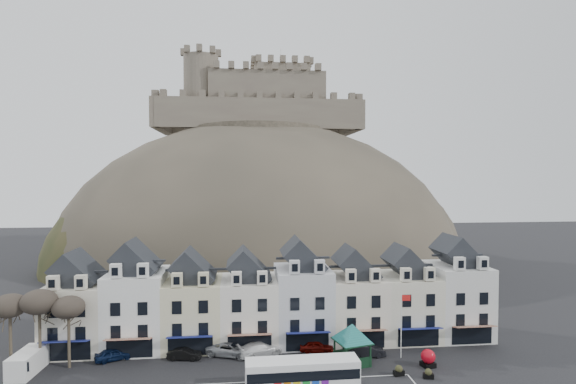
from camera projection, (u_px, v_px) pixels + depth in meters
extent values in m
cube|color=silver|center=(79.00, 316.00, 54.06)|extent=(6.80, 8.00, 8.00)
cube|color=black|center=(79.00, 273.00, 53.87)|extent=(6.80, 5.76, 2.80)
cube|color=silver|center=(53.00, 283.00, 50.15)|extent=(1.20, 0.80, 1.60)
cube|color=silver|center=(81.00, 282.00, 50.46)|extent=(1.20, 0.80, 1.60)
cube|color=black|center=(67.00, 351.00, 50.15)|extent=(5.10, 0.06, 2.20)
cube|color=navy|center=(64.00, 341.00, 49.44)|extent=(5.10, 1.29, 0.43)
cube|color=white|center=(137.00, 309.00, 54.74)|extent=(6.80, 8.00, 9.20)
cube|color=black|center=(137.00, 262.00, 54.53)|extent=(6.80, 5.76, 2.80)
cube|color=white|center=(116.00, 271.00, 50.81)|extent=(1.20, 0.80, 1.60)
cube|color=white|center=(143.00, 270.00, 51.11)|extent=(1.20, 0.80, 1.60)
cube|color=black|center=(129.00, 348.00, 50.85)|extent=(5.10, 0.06, 2.20)
cube|color=maroon|center=(128.00, 339.00, 50.14)|extent=(5.10, 1.29, 0.43)
cube|color=beige|center=(194.00, 312.00, 55.46)|extent=(6.80, 8.00, 8.00)
cube|color=black|center=(194.00, 270.00, 55.27)|extent=(6.80, 5.76, 2.80)
cube|color=beige|center=(177.00, 280.00, 51.55)|extent=(1.20, 0.80, 1.60)
cube|color=beige|center=(203.00, 279.00, 51.86)|extent=(1.20, 0.80, 1.60)
cube|color=black|center=(190.00, 346.00, 51.55)|extent=(5.10, 0.06, 2.20)
cube|color=navy|center=(190.00, 337.00, 50.84)|extent=(5.10, 1.29, 0.43)
cube|color=white|center=(249.00, 310.00, 56.16)|extent=(6.80, 8.00, 8.00)
cube|color=black|center=(249.00, 269.00, 55.97)|extent=(6.80, 5.76, 2.80)
cube|color=white|center=(237.00, 279.00, 52.25)|extent=(1.20, 0.80, 1.60)
cube|color=white|center=(262.00, 278.00, 52.56)|extent=(1.20, 0.80, 1.60)
cube|color=black|center=(250.00, 344.00, 52.25)|extent=(5.10, 0.06, 2.20)
cube|color=maroon|center=(250.00, 335.00, 51.54)|extent=(5.10, 1.29, 0.43)
cube|color=silver|center=(303.00, 304.00, 56.84)|extent=(6.80, 8.00, 9.20)
cube|color=black|center=(303.00, 259.00, 56.62)|extent=(6.80, 5.76, 2.80)
cube|color=silver|center=(294.00, 267.00, 52.90)|extent=(1.20, 0.80, 1.60)
cube|color=silver|center=(319.00, 267.00, 53.21)|extent=(1.20, 0.80, 1.60)
cube|color=black|center=(307.00, 341.00, 52.95)|extent=(5.10, 0.06, 2.20)
cube|color=navy|center=(308.00, 333.00, 52.24)|extent=(5.10, 1.29, 0.43)
cube|color=silver|center=(355.00, 307.00, 57.56)|extent=(6.80, 8.00, 8.00)
cube|color=black|center=(356.00, 267.00, 57.37)|extent=(6.80, 5.76, 2.80)
cube|color=silver|center=(351.00, 276.00, 53.65)|extent=(1.20, 0.80, 1.60)
cube|color=silver|center=(375.00, 275.00, 53.95)|extent=(1.20, 0.80, 1.60)
cube|color=black|center=(364.00, 339.00, 53.65)|extent=(5.10, 0.06, 2.20)
cube|color=maroon|center=(365.00, 331.00, 52.94)|extent=(5.10, 1.29, 0.43)
cube|color=silver|center=(406.00, 306.00, 58.26)|extent=(6.80, 8.00, 8.00)
cube|color=black|center=(407.00, 266.00, 58.07)|extent=(6.80, 5.76, 2.80)
cube|color=silver|center=(406.00, 275.00, 54.35)|extent=(1.20, 0.80, 1.60)
cube|color=silver|center=(430.00, 274.00, 54.65)|extent=(1.20, 0.80, 1.60)
cube|color=black|center=(418.00, 337.00, 54.35)|extent=(5.10, 0.06, 2.20)
cube|color=navy|center=(421.00, 329.00, 53.64)|extent=(5.10, 1.29, 0.43)
cube|color=silver|center=(457.00, 300.00, 58.93)|extent=(6.80, 8.00, 9.20)
cube|color=black|center=(457.00, 256.00, 58.72)|extent=(6.80, 5.76, 2.80)
cube|color=silver|center=(459.00, 264.00, 55.00)|extent=(1.20, 0.80, 1.60)
cube|color=silver|center=(483.00, 263.00, 55.31)|extent=(1.20, 0.80, 1.60)
cube|color=black|center=(472.00, 335.00, 55.05)|extent=(5.10, 0.06, 2.20)
cube|color=maroon|center=(475.00, 327.00, 54.33)|extent=(5.10, 1.29, 0.43)
ellipsoid|color=#37332A|center=(259.00, 261.00, 110.33)|extent=(96.00, 76.00, 68.00)
ellipsoid|color=#262E17|center=(164.00, 267.00, 102.10)|extent=(52.00, 44.00, 42.00)
ellipsoid|color=#37332A|center=(351.00, 256.00, 116.78)|extent=(56.00, 48.00, 46.00)
ellipsoid|color=#262E17|center=(243.00, 273.00, 96.00)|extent=(40.00, 28.00, 28.00)
ellipsoid|color=#37332A|center=(307.00, 270.00, 99.43)|extent=(36.00, 28.00, 24.00)
cylinder|color=#37332A|center=(259.00, 134.00, 109.20)|extent=(30.00, 30.00, 3.00)
cube|color=brown|center=(260.00, 113.00, 105.06)|extent=(48.00, 2.20, 7.00)
cube|color=brown|center=(257.00, 123.00, 124.94)|extent=(48.00, 2.20, 7.00)
cube|color=brown|center=(162.00, 117.00, 112.54)|extent=(2.20, 22.00, 7.00)
cube|color=brown|center=(350.00, 120.00, 117.47)|extent=(2.20, 22.00, 7.00)
cube|color=brown|center=(266.00, 97.00, 115.01)|extent=(28.00, 18.00, 10.00)
cube|color=brown|center=(281.00, 93.00, 117.35)|extent=(14.00, 12.00, 13.00)
cylinder|color=brown|center=(201.00, 93.00, 109.39)|extent=(8.40, 8.40, 18.00)
cylinder|color=silver|center=(281.00, 58.00, 117.03)|extent=(0.16, 0.16, 5.00)
cylinder|color=#332A20|center=(11.00, 344.00, 48.10)|extent=(0.32, 0.32, 5.74)
ellipsoid|color=#383028|center=(10.00, 306.00, 47.95)|extent=(3.61, 3.61, 2.54)
cylinder|color=#332A20|center=(40.00, 341.00, 48.40)|extent=(0.32, 0.32, 6.02)
ellipsoid|color=#383028|center=(39.00, 302.00, 48.25)|extent=(3.78, 3.78, 2.67)
cylinder|color=#332A20|center=(69.00, 343.00, 48.72)|extent=(0.32, 0.32, 5.46)
ellipsoid|color=#383028|center=(68.00, 307.00, 48.58)|extent=(3.43, 3.43, 2.42)
cube|color=white|center=(302.00, 372.00, 43.49)|extent=(11.05, 2.66, 2.52)
cube|color=black|center=(302.00, 371.00, 43.48)|extent=(10.84, 2.74, 0.95)
cube|color=white|center=(302.00, 361.00, 43.45)|extent=(10.83, 2.56, 0.25)
cube|color=orange|center=(357.00, 360.00, 44.09)|extent=(0.08, 1.20, 0.28)
cylinder|color=black|center=(333.00, 379.00, 45.05)|extent=(0.97, 0.33, 0.96)
cylinder|color=black|center=(265.00, 383.00, 44.25)|extent=(0.97, 0.33, 0.96)
cube|color=black|center=(335.00, 349.00, 50.54)|extent=(0.20, 0.20, 2.58)
cube|color=black|center=(357.00, 346.00, 51.56)|extent=(0.20, 0.20, 2.58)
cube|color=black|center=(347.00, 359.00, 47.83)|extent=(0.20, 0.20, 2.58)
cube|color=black|center=(370.00, 356.00, 48.84)|extent=(0.20, 0.20, 2.58)
cube|color=black|center=(352.00, 341.00, 49.65)|extent=(4.32, 4.32, 0.13)
cone|color=#155E5C|center=(352.00, 332.00, 49.61)|extent=(6.87, 6.87, 1.93)
cube|color=black|center=(428.00, 364.00, 49.01)|extent=(1.58, 1.58, 0.50)
sphere|color=red|center=(428.00, 356.00, 48.97)|extent=(1.56, 1.56, 1.56)
cylinder|color=silver|center=(401.00, 325.00, 51.28)|extent=(0.11, 0.11, 7.50)
cube|color=red|center=(406.00, 298.00, 51.16)|extent=(1.03, 0.14, 0.66)
cube|color=white|center=(28.00, 362.00, 47.39)|extent=(2.46, 5.16, 2.30)
cube|color=black|center=(27.00, 358.00, 47.37)|extent=(2.09, 0.20, 0.99)
cube|color=black|center=(399.00, 373.00, 46.82)|extent=(1.19, 0.76, 0.55)
sphere|color=#262E17|center=(399.00, 369.00, 46.80)|extent=(0.77, 0.77, 0.77)
cube|color=black|center=(428.00, 376.00, 46.16)|extent=(1.10, 0.67, 0.51)
sphere|color=#262E17|center=(428.00, 372.00, 46.14)|extent=(0.72, 0.72, 0.72)
imported|color=#0A1736|center=(114.00, 354.00, 50.73)|extent=(4.42, 3.14, 1.40)
imported|color=black|center=(184.00, 354.00, 50.93)|extent=(3.99, 1.89, 1.26)
imported|color=#989B9F|center=(231.00, 349.00, 52.07)|extent=(6.11, 4.27, 1.57)
imported|color=white|center=(260.00, 349.00, 52.05)|extent=(5.76, 4.00, 1.55)
imported|color=#530804|center=(317.00, 346.00, 53.12)|extent=(4.21, 2.19, 1.37)
imported|color=black|center=(366.00, 351.00, 51.72)|extent=(4.35, 1.58, 1.42)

